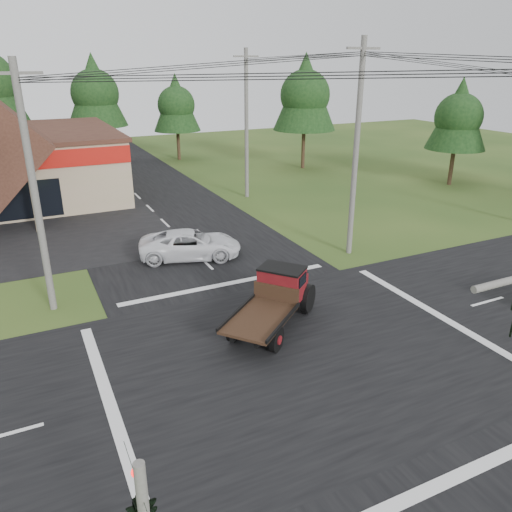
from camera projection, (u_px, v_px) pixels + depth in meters
ground at (299, 354)px, 18.84m from camera, size 120.00×120.00×0.00m
road_ns at (299, 354)px, 18.83m from camera, size 12.00×120.00×0.02m
road_ew at (299, 354)px, 18.83m from camera, size 120.00×12.00×0.02m
traffic_signal_corner at (141, 497)px, 8.38m from camera, size 0.53×2.48×4.40m
utility_pole_nw at (34, 191)px, 20.33m from camera, size 2.00×0.30×10.50m
utility_pole_ne at (356, 150)px, 26.61m from camera, size 2.00×0.30×11.50m
utility_pole_n at (246, 124)px, 38.40m from camera, size 2.00×0.30×11.20m
tree_row_d at (95, 91)px, 51.31m from camera, size 6.16×6.16×11.11m
tree_row_e at (176, 103)px, 53.37m from camera, size 5.04×5.04×9.09m
tree_side_ne at (305, 93)px, 48.54m from camera, size 6.16×6.16×11.11m
tree_side_e_near at (459, 115)px, 42.22m from camera, size 5.04×5.04×9.09m
antique_flatbed_truck at (272, 302)px, 20.33m from camera, size 5.60×5.12×2.30m
white_pickup at (190, 244)px, 27.79m from camera, size 6.11×4.19×1.55m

